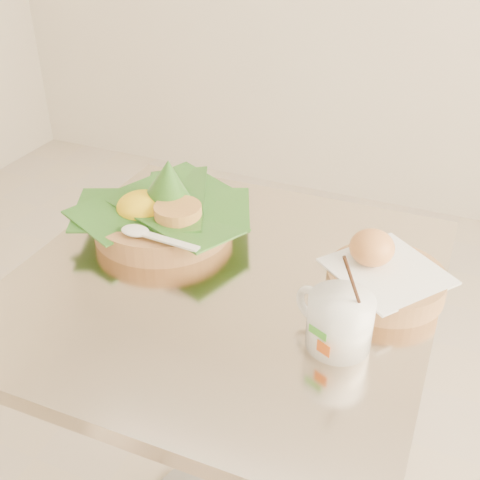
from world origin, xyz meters
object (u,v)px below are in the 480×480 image
at_px(cafe_table, 226,373).
at_px(bread_basket, 383,275).
at_px(rice_basket, 162,210).
at_px(coffee_mug, 338,320).

relative_size(cafe_table, bread_basket, 3.26).
xyz_separation_m(cafe_table, rice_basket, (-0.17, 0.10, 0.27)).
distance_m(rice_basket, bread_basket, 0.43).
xyz_separation_m(cafe_table, coffee_mug, (0.22, -0.08, 0.26)).
bearing_deg(cafe_table, coffee_mug, -20.46).
distance_m(cafe_table, coffee_mug, 0.35).
height_order(cafe_table, bread_basket, bread_basket).
distance_m(cafe_table, rice_basket, 0.33).
height_order(rice_basket, bread_basket, rice_basket).
xyz_separation_m(rice_basket, coffee_mug, (0.39, -0.18, -0.00)).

